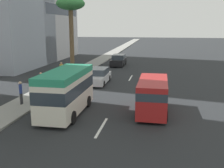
{
  "coord_description": "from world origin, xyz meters",
  "views": [
    {
      "loc": [
        -2.21,
        -3.35,
        6.06
      ],
      "look_at": [
        19.43,
        0.62,
        1.15
      ],
      "focal_mm": 42.72,
      "sensor_mm": 36.0,
      "label": 1
    }
  ],
  "objects": [
    {
      "name": "lane_stripe_mid",
      "position": [
        12.53,
        0.0,
        0.01
      ],
      "size": [
        3.2,
        0.16,
        0.01
      ],
      "primitive_type": "cube",
      "color": "silver",
      "rests_on": "ground_plane"
    },
    {
      "name": "minibus_fourth",
      "position": [
        14.62,
        2.93,
        1.67
      ],
      "size": [
        6.25,
        2.3,
        3.06
      ],
      "rotation": [
        0.0,
        0.0,
        3.14
      ],
      "color": "silver",
      "rests_on": "ground_plane"
    },
    {
      "name": "ground_plane",
      "position": [
        31.5,
        0.0,
        0.0
      ],
      "size": [
        198.0,
        198.0,
        0.0
      ],
      "primitive_type": "plane",
      "color": "#26282B"
    },
    {
      "name": "palm_tree",
      "position": [
        28.43,
        7.15,
        7.96
      ],
      "size": [
        3.33,
        3.33,
        9.05
      ],
      "color": "brown",
      "rests_on": "sidewalk_right"
    },
    {
      "name": "pedestrian_mid_block",
      "position": [
        20.45,
        7.51,
        1.02
      ],
      "size": [
        0.39,
        0.37,
        1.59
      ],
      "rotation": [
        0.0,
        0.0,
        0.64
      ],
      "color": "gold",
      "rests_on": "sidewalk_right"
    },
    {
      "name": "sidewalk_right",
      "position": [
        31.5,
        6.93,
        0.07
      ],
      "size": [
        162.0,
        2.58,
        0.15
      ],
      "primitive_type": "cube",
      "color": "gray",
      "rests_on": "ground_plane"
    },
    {
      "name": "car_lead",
      "position": [
        24.57,
        3.01,
        0.76
      ],
      "size": [
        4.76,
        1.94,
        1.59
      ],
      "rotation": [
        0.0,
        0.0,
        3.14
      ],
      "color": "silver",
      "rests_on": "ground_plane"
    },
    {
      "name": "van_third",
      "position": [
        15.87,
        -2.91,
        1.35
      ],
      "size": [
        5.11,
        2.08,
        2.36
      ],
      "color": "#A51E1E",
      "rests_on": "ground_plane"
    },
    {
      "name": "lane_stripe_far",
      "position": [
        28.07,
        0.0,
        0.01
      ],
      "size": [
        3.2,
        0.16,
        0.01
      ],
      "primitive_type": "cube",
      "color": "silver",
      "rests_on": "ground_plane"
    },
    {
      "name": "pedestrian_by_tree",
      "position": [
        26.17,
        7.7,
        1.13
      ],
      "size": [
        0.31,
        0.37,
        1.76
      ],
      "rotation": [
        0.0,
        0.0,
        4.37
      ],
      "color": "red",
      "rests_on": "sidewalk_right"
    },
    {
      "name": "car_second",
      "position": [
        37.43,
        2.92,
        0.78
      ],
      "size": [
        4.64,
        1.95,
        1.65
      ],
      "rotation": [
        0.0,
        0.0,
        3.14
      ],
      "color": "black",
      "rests_on": "ground_plane"
    },
    {
      "name": "pedestrian_near_lamp",
      "position": [
        15.71,
        6.94,
        1.13
      ],
      "size": [
        0.39,
        0.34,
        1.76
      ],
      "rotation": [
        0.0,
        0.0,
        0.49
      ],
      "color": "#333338",
      "rests_on": "sidewalk_right"
    }
  ]
}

